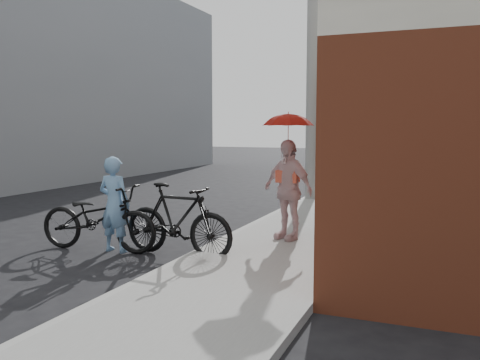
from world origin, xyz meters
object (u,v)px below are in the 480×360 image
Objects in this scene: bike_left at (98,218)px; officer at (115,204)px; utility_pole at (312,72)px; bike_right at (178,220)px; planter at (337,214)px; kimono_woman at (288,190)px.

officer is at bearing -83.83° from bike_left.
utility_pole is at bearing -21.94° from bike_left.
officer is 1.13m from bike_right.
officer reaches higher than planter.
planter is at bearing -46.14° from bike_left.
utility_pole reaches higher than bike_left.
bike_right is at bearing -171.78° from officer.
utility_pole is at bearing -1.53° from bike_right.
bike_left reaches higher than planter.
bike_left is at bearing -130.24° from planter.
bike_left is at bearing 13.68° from officer.
planter is (2.90, 3.71, -0.56)m from officer.
utility_pole is at bearing 123.46° from kimono_woman.
planter is (0.41, 2.23, -0.75)m from kimono_woman.
kimono_woman is (0.89, -5.03, -2.52)m from utility_pole.
kimono_woman is at bearing -100.32° from planter.
kimono_woman is at bearing -42.92° from bike_right.
bike_left is 1.22× the size of kimono_woman.
bike_left is 1.40m from bike_right.
utility_pole reaches higher than kimono_woman.
kimono_woman is 4.31× the size of planter.
kimono_woman reaches higher than bike_left.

